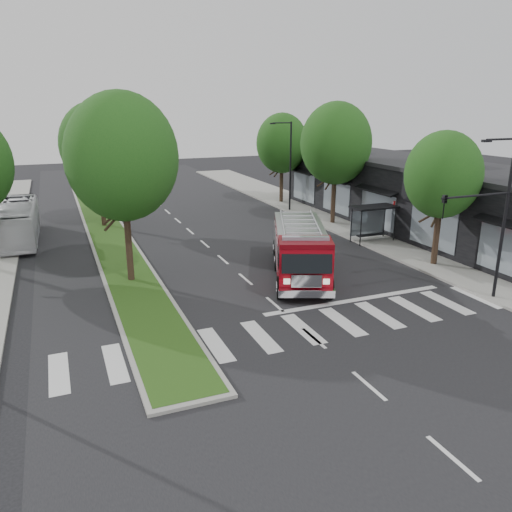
{
  "coord_description": "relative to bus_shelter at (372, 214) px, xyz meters",
  "views": [
    {
      "loc": [
        -9.43,
        -20.69,
        9.38
      ],
      "look_at": [
        0.01,
        2.46,
        1.8
      ],
      "focal_mm": 35.0,
      "sensor_mm": 36.0,
      "label": 1
    }
  ],
  "objects": [
    {
      "name": "ground",
      "position": [
        -11.2,
        -8.15,
        -2.04
      ],
      "size": [
        140.0,
        140.0,
        0.0
      ],
      "primitive_type": "plane",
      "color": "black",
      "rests_on": "ground"
    },
    {
      "name": "sidewalk_right",
      "position": [
        1.3,
        1.85,
        -1.96
      ],
      "size": [
        5.0,
        80.0,
        0.15
      ],
      "primitive_type": "cube",
      "color": "gray",
      "rests_on": "ground"
    },
    {
      "name": "median",
      "position": [
        -17.2,
        9.85,
        -1.96
      ],
      "size": [
        3.0,
        50.0,
        0.15
      ],
      "color": "gray",
      "rests_on": "ground"
    },
    {
      "name": "storefront_row",
      "position": [
        5.8,
        1.85,
        0.46
      ],
      "size": [
        8.0,
        30.0,
        5.0
      ],
      "primitive_type": "cube",
      "color": "black",
      "rests_on": "ground"
    },
    {
      "name": "bus_shelter",
      "position": [
        0.0,
        0.0,
        0.0
      ],
      "size": [
        3.2,
        1.6,
        2.61
      ],
      "color": "black",
      "rests_on": "ground"
    },
    {
      "name": "tree_right_near",
      "position": [
        0.3,
        -6.15,
        3.47
      ],
      "size": [
        4.4,
        4.4,
        8.05
      ],
      "color": "black",
      "rests_on": "ground"
    },
    {
      "name": "tree_right_mid",
      "position": [
        0.3,
        5.85,
        4.45
      ],
      "size": [
        5.6,
        5.6,
        9.72
      ],
      "color": "black",
      "rests_on": "ground"
    },
    {
      "name": "tree_right_far",
      "position": [
        0.3,
        15.85,
        3.8
      ],
      "size": [
        5.0,
        5.0,
        8.73
      ],
      "color": "black",
      "rests_on": "ground"
    },
    {
      "name": "tree_median_near",
      "position": [
        -17.2,
        -2.15,
        4.77
      ],
      "size": [
        5.8,
        5.8,
        10.16
      ],
      "color": "black",
      "rests_on": "ground"
    },
    {
      "name": "tree_median_far",
      "position": [
        -17.2,
        11.85,
        4.45
      ],
      "size": [
        5.6,
        5.6,
        9.72
      ],
      "color": "black",
      "rests_on": "ground"
    },
    {
      "name": "streetlight_right_near",
      "position": [
        -1.59,
        -11.65,
        2.63
      ],
      "size": [
        4.08,
        0.22,
        8.0
      ],
      "color": "black",
      "rests_on": "ground"
    },
    {
      "name": "streetlight_right_far",
      "position": [
        -0.85,
        11.85,
        2.44
      ],
      "size": [
        2.11,
        0.2,
        8.0
      ],
      "color": "black",
      "rests_on": "ground"
    },
    {
      "name": "fire_engine",
      "position": [
        -8.11,
        -4.73,
        -0.52
      ],
      "size": [
        6.03,
        9.47,
        3.17
      ],
      "rotation": [
        0.0,
        0.0,
        -0.4
      ],
      "color": "#61050C",
      "rests_on": "ground"
    },
    {
      "name": "city_bus",
      "position": [
        -23.2,
        9.71,
        -0.65
      ],
      "size": [
        2.5,
        10.05,
        2.79
      ],
      "primitive_type": "imported",
      "rotation": [
        0.0,
        0.0,
        -0.02
      ],
      "color": "silver",
      "rests_on": "ground"
    }
  ]
}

